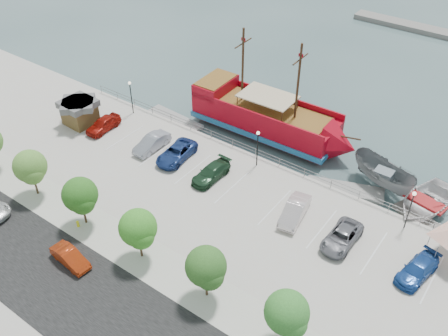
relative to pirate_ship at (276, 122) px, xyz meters
The scene contains 28 objects.
ground 13.76m from the pirate_ship, 81.91° to the right, with size 160.00×160.00×0.00m, color #344A4C.
street 29.54m from the pirate_ship, 86.29° to the right, with size 100.00×8.00×0.04m, color black.
sidewalk 23.56m from the pirate_ship, 85.34° to the right, with size 100.00×4.00×0.05m, color #B3B3A0.
seawall_railing 6.01m from the pirate_ship, 71.33° to the right, with size 50.00×0.06×1.00m.
pirate_ship is the anchor object (origin of this frame).
patrol_boat 13.80m from the pirate_ship, ahead, with size 2.87×7.62×2.95m, color slate.
speedboat 18.54m from the pirate_ship, ahead, with size 5.62×7.88×1.63m, color white.
dock_west 12.73m from the pirate_ship, 160.22° to the right, with size 7.81×2.23×0.45m, color gray.
dock_mid 11.89m from the pirate_ship, 21.28° to the right, with size 7.77×2.22×0.44m, color gray.
dock_east 19.62m from the pirate_ship, 12.60° to the right, with size 6.45×1.84×0.37m, color slate.
shed 22.99m from the pirate_ship, 147.91° to the right, with size 3.80×3.80×2.99m.
street_sedan 27.73m from the pirate_ship, 97.04° to the right, with size 1.41×4.04×1.33m, color #A52D0D.
fire_hydrant 25.06m from the pirate_ship, 104.44° to the right, with size 0.26×0.26×0.74m.
lamp_post_left 17.62m from the pirate_ship, 156.61° to the right, with size 0.36×0.36×4.28m.
lamp_post_mid 7.43m from the pirate_ship, 74.63° to the right, with size 0.36×0.36×4.28m.
lamp_post_right 19.30m from the pirate_ship, 21.23° to the right, with size 0.36×0.36×4.28m.
tree_b 26.94m from the pirate_ship, 118.81° to the right, with size 3.30×3.20×5.00m.
tree_c 24.37m from the pirate_ship, 104.17° to the right, with size 3.30×3.20×5.00m.
tree_d 23.65m from the pirate_ship, 87.42° to the right, with size 3.30×3.20×5.00m.
tree_e 24.97m from the pirate_ship, 71.10° to the right, with size 3.30×3.20×5.00m.
tree_f 28.02m from the pirate_ship, 57.38° to the right, with size 3.30×3.20×5.00m.
parked_car_a 19.98m from the pirate_ship, 144.26° to the right, with size 1.85×4.58×1.56m, color maroon.
parked_car_b 14.42m from the pirate_ship, 128.97° to the right, with size 1.65×4.75×1.56m, color #989BA8.
parked_car_c 12.40m from the pirate_ship, 117.30° to the right, with size 2.48×5.38×1.50m, color navy.
parked_car_d 11.55m from the pirate_ship, 93.31° to the right, with size 1.99×4.89×1.42m, color #1D3D25.
parked_car_f 14.75m from the pirate_ship, 51.99° to the right, with size 1.71×4.89×1.61m, color silver.
parked_car_g 18.53m from the pirate_ship, 40.67° to the right, with size 2.32×5.04×1.40m, color slate.
parked_car_h 23.79m from the pirate_ship, 29.76° to the right, with size 1.94×4.76×1.38m, color #1C4591.
Camera 1 is at (21.78, -29.48, 32.16)m, focal length 40.00 mm.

